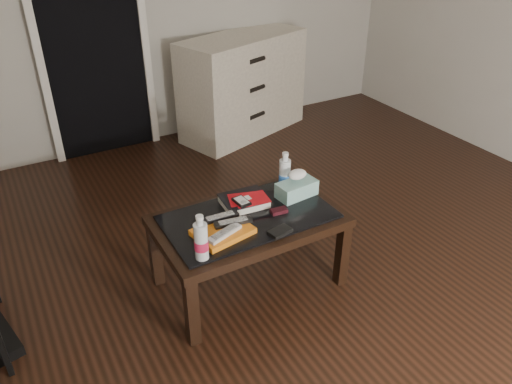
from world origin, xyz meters
TOP-DOWN VIEW (x-y plane):
  - ground at (0.00, 0.00)m, footprint 5.00×5.00m
  - doorway at (-0.40, 2.47)m, footprint 0.90×0.08m
  - coffee_table at (-0.18, 0.29)m, footprint 1.00×0.60m
  - dresser at (0.83, 2.23)m, footprint 1.30×0.85m
  - magazines at (-0.37, 0.21)m, footprint 0.31×0.26m
  - remote_silver at (-0.38, 0.16)m, footprint 0.21×0.11m
  - remote_black_front at (-0.30, 0.23)m, footprint 0.21×0.08m
  - remote_black_back at (-0.34, 0.30)m, footprint 0.20×0.06m
  - textbook at (-0.14, 0.41)m, footprint 0.27×0.22m
  - dvd_mailers at (-0.14, 0.39)m, footprint 0.22×0.19m
  - ipod at (-0.18, 0.36)m, footprint 0.07×0.11m
  - flip_phone at (-0.02, 0.24)m, footprint 0.09×0.06m
  - wallet at (-0.11, 0.07)m, footprint 0.13×0.09m
  - water_bottle_left at (-0.54, 0.09)m, footprint 0.08×0.08m
  - water_bottle_right at (0.14, 0.44)m, footprint 0.08×0.08m
  - tissue_box at (0.16, 0.34)m, footprint 0.24×0.14m

SIDE VIEW (x-z plane):
  - ground at x=0.00m, z-range 0.00..0.00m
  - coffee_table at x=-0.18m, z-range 0.17..0.63m
  - dresser at x=0.83m, z-range 0.00..0.90m
  - wallet at x=-0.11m, z-range 0.46..0.48m
  - flip_phone at x=-0.02m, z-range 0.46..0.48m
  - magazines at x=-0.37m, z-range 0.46..0.49m
  - textbook at x=-0.14m, z-range 0.46..0.51m
  - remote_silver at x=-0.38m, z-range 0.49..0.51m
  - remote_black_front at x=-0.30m, z-range 0.49..0.51m
  - remote_black_back at x=-0.34m, z-range 0.49..0.51m
  - tissue_box at x=0.16m, z-range 0.46..0.55m
  - dvd_mailers at x=-0.14m, z-range 0.51..0.51m
  - ipod at x=-0.18m, z-range 0.51..0.53m
  - water_bottle_left at x=-0.54m, z-range 0.46..0.70m
  - water_bottle_right at x=0.14m, z-range 0.46..0.70m
  - doorway at x=-0.40m, z-range -0.01..2.06m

